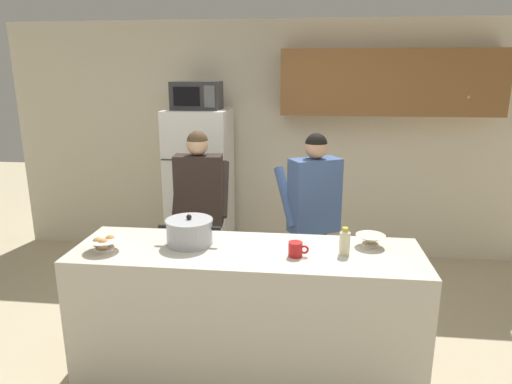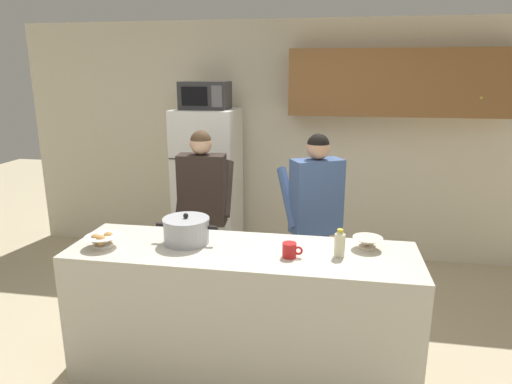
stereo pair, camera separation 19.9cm
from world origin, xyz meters
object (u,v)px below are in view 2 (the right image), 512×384
person_by_sink (315,207)px  coffee_mug (290,250)px  cooking_pot (186,230)px  person_near_pot (203,200)px  microwave (205,95)px  bread_bowl (102,240)px  empty_bowl (367,242)px  refrigerator (208,188)px  bottle_near_edge (340,243)px

person_by_sink → coffee_mug: person_by_sink is taller
person_by_sink → cooking_pot: person_by_sink is taller
person_near_pot → coffee_mug: size_ratio=12.11×
microwave → bread_bowl: bearing=-95.2°
empty_bowl → person_near_pot: bearing=150.8°
person_near_pot → cooking_pot: (0.13, -0.85, 0.03)m
refrigerator → person_near_pot: (0.22, -0.94, 0.14)m
refrigerator → coffee_mug: bearing=-60.8°
microwave → person_near_pot: (0.22, -0.92, -0.84)m
person_by_sink → coffee_mug: bearing=-97.6°
person_by_sink → bottle_near_edge: person_by_sink is taller
bottle_near_edge → person_near_pot: bearing=141.9°
refrigerator → coffee_mug: (1.08, -1.92, 0.12)m
refrigerator → coffee_mug: refrigerator is taller
empty_bowl → bottle_near_edge: bottle_near_edge is taller
cooking_pot → person_near_pot: bearing=98.9°
microwave → coffee_mug: bearing=-60.5°
bread_bowl → bottle_near_edge: size_ratio=1.27×
empty_bowl → person_by_sink: bearing=119.0°
refrigerator → person_by_sink: refrigerator is taller
empty_bowl → cooking_pot: bearing=-175.5°
coffee_mug → bottle_near_edge: 0.32m
cooking_pot → bottle_near_edge: size_ratio=2.36×
refrigerator → empty_bowl: size_ratio=8.49×
refrigerator → person_by_sink: size_ratio=1.06×
cooking_pot → refrigerator: bearing=101.1°
refrigerator → empty_bowl: refrigerator is taller
microwave → cooking_pot: microwave is taller
refrigerator → empty_bowl: 2.31m
bread_bowl → microwave: bearing=84.8°
person_near_pot → empty_bowl: (1.35, -0.76, -0.02)m
microwave → coffee_mug: microwave is taller
refrigerator → person_near_pot: bearing=-77.0°
microwave → bread_bowl: 2.14m
empty_bowl → bottle_near_edge: 0.25m
coffee_mug → empty_bowl: bearing=24.8°
person_near_pot → coffee_mug: (0.86, -0.98, -0.02)m
microwave → bread_bowl: (-0.18, -1.95, -0.86)m
cooking_pot → microwave: bearing=101.2°
person_by_sink → microwave: bearing=140.1°
microwave → bottle_near_edge: microwave is taller
person_by_sink → bread_bowl: person_by_sink is taller
person_by_sink → cooking_pot: 1.14m
person_near_pot → person_by_sink: person_by_sink is taller
microwave → bottle_near_edge: (1.39, -1.83, -0.82)m
person_by_sink → bread_bowl: (-1.37, -0.95, -0.02)m
refrigerator → person_by_sink: (1.20, -1.02, 0.14)m
bread_bowl → person_by_sink: bearing=34.7°
person_by_sink → cooking_pot: (-0.84, -0.77, 0.02)m
person_near_pot → cooking_pot: bearing=-81.1°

